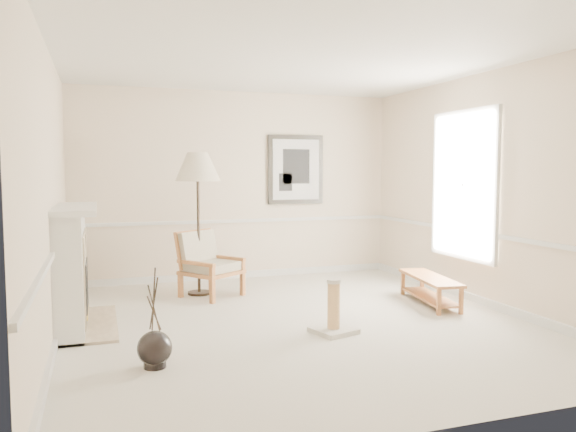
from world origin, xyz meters
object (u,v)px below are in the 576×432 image
object	(u,v)px
armchair	(206,261)
floor_lamp	(198,171)
floor_vase	(155,349)
bench	(430,286)
scratching_post	(334,316)

from	to	relation	value
armchair	floor_lamp	world-z (taller)	floor_lamp
floor_vase	armchair	bearing A→B (deg)	70.48
floor_vase	bench	world-z (taller)	floor_vase
floor_vase	scratching_post	size ratio (longest dim) A/B	1.54
floor_vase	scratching_post	distance (m)	1.92
floor_lamp	bench	xyz separation A→B (m)	(2.68, -1.49, -1.45)
floor_vase	floor_lamp	size ratio (longest dim) A/B	0.45
armchair	bench	distance (m)	2.95
scratching_post	floor_lamp	bearing A→B (deg)	113.98
floor_vase	armchair	size ratio (longest dim) A/B	0.91
bench	armchair	bearing A→B (deg)	152.06
bench	scratching_post	bearing A→B (deg)	-154.71
scratching_post	floor_vase	bearing A→B (deg)	-166.15
floor_vase	scratching_post	world-z (taller)	floor_vase
floor_lamp	scratching_post	xyz separation A→B (m)	(1.01, -2.28, -1.50)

